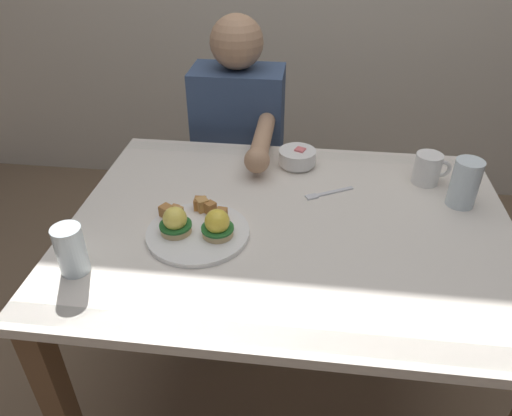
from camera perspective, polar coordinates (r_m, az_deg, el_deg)
name	(u,v)px	position (r m, az deg, el deg)	size (l,w,h in m)	color
ground_plane	(282,389)	(1.84, 3.14, -20.73)	(6.00, 6.00, 0.00)	#7F664C
dining_table	(289,253)	(1.37, 3.96, -5.33)	(1.20, 0.90, 0.74)	silver
eggs_benedict_plate	(197,227)	(1.26, -7.03, -2.24)	(0.27, 0.27, 0.09)	white
fruit_bowl	(298,158)	(1.56, 5.00, 6.00)	(0.12, 0.12, 0.06)	white
coffee_mug	(428,168)	(1.55, 19.79, 4.53)	(0.11, 0.08, 0.09)	white
fork	(327,193)	(1.44, 8.39, 1.73)	(0.14, 0.09, 0.00)	silver
water_glass_near	(71,252)	(1.20, -21.10, -4.88)	(0.07, 0.07, 0.12)	silver
water_glass_far	(464,186)	(1.47, 23.50, 2.42)	(0.08, 0.08, 0.14)	silver
diner_person	(239,147)	(1.89, -2.07, 7.24)	(0.34, 0.54, 1.14)	#33333D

